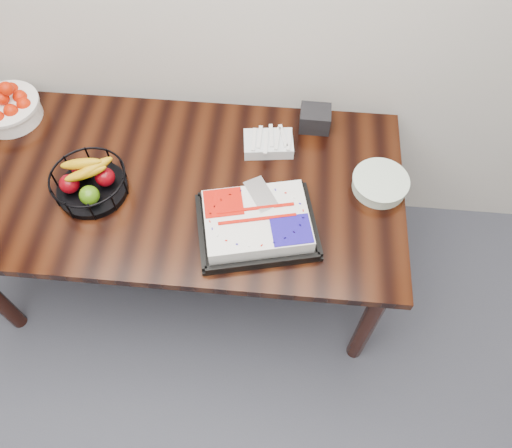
# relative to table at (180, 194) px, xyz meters

# --- Properties ---
(table) EXTENTS (1.80, 0.90, 0.75)m
(table) POSITION_rel_table_xyz_m (0.00, 0.00, 0.00)
(table) COLOR black
(table) RESTS_ON ground
(cake_tray) EXTENTS (0.50, 0.43, 0.09)m
(cake_tray) POSITION_rel_table_xyz_m (0.34, -0.19, 0.13)
(cake_tray) COLOR black
(cake_tray) RESTS_ON table
(tangerine_bowl) EXTENTS (0.28, 0.28, 0.18)m
(tangerine_bowl) POSITION_rel_table_xyz_m (-0.77, 0.28, 0.16)
(tangerine_bowl) COLOR white
(tangerine_bowl) RESTS_ON table
(fruit_basket) EXTENTS (0.29, 0.29, 0.15)m
(fruit_basket) POSITION_rel_table_xyz_m (-0.32, -0.08, 0.15)
(fruit_basket) COLOR black
(fruit_basket) RESTS_ON table
(plate_stack) EXTENTS (0.22, 0.22, 0.05)m
(plate_stack) POSITION_rel_table_xyz_m (0.80, 0.04, 0.11)
(plate_stack) COLOR white
(plate_stack) RESTS_ON table
(fork_bag) EXTENTS (0.22, 0.15, 0.06)m
(fork_bag) POSITION_rel_table_xyz_m (0.35, 0.21, 0.11)
(fork_bag) COLOR silver
(fork_bag) RESTS_ON table
(napkin_box) EXTENTS (0.13, 0.11, 0.09)m
(napkin_box) POSITION_rel_table_xyz_m (0.54, 0.35, 0.13)
(napkin_box) COLOR black
(napkin_box) RESTS_ON table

